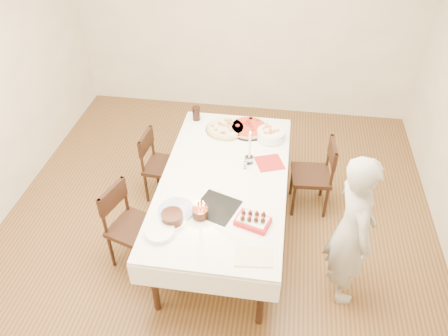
# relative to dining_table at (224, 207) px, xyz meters

# --- Properties ---
(floor) EXTENTS (5.00, 5.00, 0.00)m
(floor) POSITION_rel_dining_table_xyz_m (-0.09, 0.00, -0.38)
(floor) COLOR #51301C
(floor) RESTS_ON ground
(wall_back) EXTENTS (4.50, 0.04, 2.70)m
(wall_back) POSITION_rel_dining_table_xyz_m (-0.09, 2.50, 0.98)
(wall_back) COLOR #F0E4CA
(wall_back) RESTS_ON floor
(dining_table) EXTENTS (1.34, 2.24, 0.75)m
(dining_table) POSITION_rel_dining_table_xyz_m (0.00, 0.00, 0.00)
(dining_table) COLOR white
(dining_table) RESTS_ON floor
(chair_right_savory) EXTENTS (0.46, 0.46, 0.84)m
(chair_right_savory) POSITION_rel_dining_table_xyz_m (0.83, 0.56, 0.04)
(chair_right_savory) COLOR black
(chair_right_savory) RESTS_ON floor
(chair_left_savory) EXTENTS (0.44, 0.44, 0.80)m
(chair_left_savory) POSITION_rel_dining_table_xyz_m (-0.73, 0.50, 0.02)
(chair_left_savory) COLOR black
(chair_left_savory) RESTS_ON floor
(chair_left_dessert) EXTENTS (0.54, 0.54, 0.85)m
(chair_left_dessert) POSITION_rel_dining_table_xyz_m (-0.76, -0.44, 0.05)
(chair_left_dessert) COLOR black
(chair_left_dessert) RESTS_ON floor
(person) EXTENTS (0.48, 0.61, 1.47)m
(person) POSITION_rel_dining_table_xyz_m (1.11, -0.48, 0.36)
(person) COLOR #B4B0AA
(person) RESTS_ON floor
(pizza_white) EXTENTS (0.56, 0.56, 0.04)m
(pizza_white) POSITION_rel_dining_table_xyz_m (-0.09, 0.77, 0.40)
(pizza_white) COLOR beige
(pizza_white) RESTS_ON dining_table
(pizza_pepperoni) EXTENTS (0.58, 0.58, 0.04)m
(pizza_pepperoni) POSITION_rel_dining_table_xyz_m (0.14, 0.82, 0.40)
(pizza_pepperoni) COLOR red
(pizza_pepperoni) RESTS_ON dining_table
(red_placemat) EXTENTS (0.32, 0.32, 0.01)m
(red_placemat) POSITION_rel_dining_table_xyz_m (0.40, 0.28, 0.38)
(red_placemat) COLOR #B21E1E
(red_placemat) RESTS_ON dining_table
(pasta_bowl) EXTENTS (0.34, 0.34, 0.09)m
(pasta_bowl) POSITION_rel_dining_table_xyz_m (0.38, 0.68, 0.43)
(pasta_bowl) COLOR white
(pasta_bowl) RESTS_ON dining_table
(taper_candle) EXTENTS (0.09, 0.09, 0.37)m
(taper_candle) POSITION_rel_dining_table_xyz_m (0.20, 0.26, 0.56)
(taper_candle) COLOR white
(taper_candle) RESTS_ON dining_table
(shaker_pair) EXTENTS (0.09, 0.09, 0.08)m
(shaker_pair) POSITION_rel_dining_table_xyz_m (0.18, 0.16, 0.42)
(shaker_pair) COLOR white
(shaker_pair) RESTS_ON dining_table
(cola_glass) EXTENTS (0.10, 0.10, 0.15)m
(cola_glass) POSITION_rel_dining_table_xyz_m (-0.44, 0.92, 0.45)
(cola_glass) COLOR black
(cola_glass) RESTS_ON dining_table
(layer_cake) EXTENTS (0.29, 0.29, 0.09)m
(layer_cake) POSITION_rel_dining_table_xyz_m (-0.33, -0.61, 0.42)
(layer_cake) COLOR black
(layer_cake) RESTS_ON dining_table
(cake_board) EXTENTS (0.43, 0.43, 0.01)m
(cake_board) POSITION_rel_dining_table_xyz_m (-0.01, -0.39, 0.38)
(cake_board) COLOR black
(cake_board) RESTS_ON dining_table
(birthday_cake) EXTENTS (0.16, 0.16, 0.14)m
(birthday_cake) POSITION_rel_dining_table_xyz_m (-0.12, -0.52, 0.46)
(birthday_cake) COLOR black
(birthday_cake) RESTS_ON dining_table
(strawberry_box) EXTENTS (0.31, 0.26, 0.07)m
(strawberry_box) POSITION_rel_dining_table_xyz_m (0.32, -0.53, 0.41)
(strawberry_box) COLOR #A8131A
(strawberry_box) RESTS_ON dining_table
(box_lid) EXTENTS (0.30, 0.22, 0.02)m
(box_lid) POSITION_rel_dining_table_xyz_m (0.35, -0.88, 0.38)
(box_lid) COLOR beige
(box_lid) RESTS_ON dining_table
(plate_stack) EXTENTS (0.31, 0.31, 0.05)m
(plate_stack) POSITION_rel_dining_table_xyz_m (-0.40, -0.76, 0.40)
(plate_stack) COLOR white
(plate_stack) RESTS_ON dining_table
(china_plate) EXTENTS (0.34, 0.34, 0.01)m
(china_plate) POSITION_rel_dining_table_xyz_m (-0.33, -0.48, 0.38)
(china_plate) COLOR white
(china_plate) RESTS_ON dining_table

